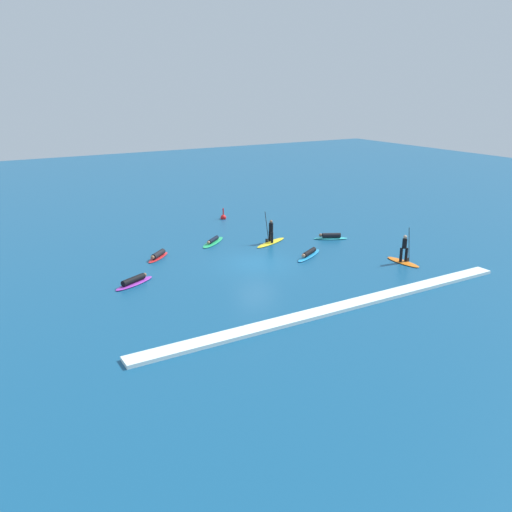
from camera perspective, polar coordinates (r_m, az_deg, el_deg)
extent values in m
plane|color=navy|center=(33.87, 0.00, -0.81)|extent=(120.00, 120.00, 0.00)
ellipsoid|color=#1E8CD1|center=(35.44, 5.66, 0.05)|extent=(3.01, 2.10, 0.11)
cylinder|color=black|center=(35.42, 5.71, 0.40)|extent=(1.52, 1.06, 0.32)
sphere|color=#A37556|center=(34.62, 5.09, 0.04)|extent=(0.35, 0.35, 0.25)
ellipsoid|color=#23B266|center=(38.38, -4.61, 1.46)|extent=(2.82, 2.53, 0.09)
cylinder|color=black|center=(38.37, -4.59, 1.75)|extent=(1.24, 1.10, 0.29)
sphere|color=#A37556|center=(37.66, -5.09, 1.46)|extent=(0.32, 0.32, 0.23)
ellipsoid|color=orange|center=(35.28, 15.41, -0.62)|extent=(0.86, 2.57, 0.09)
cylinder|color=black|center=(35.09, 15.22, 0.12)|extent=(0.19, 0.19, 0.88)
cylinder|color=black|center=(35.19, 15.74, 0.13)|extent=(0.19, 0.19, 0.88)
cylinder|color=black|center=(34.92, 15.58, 1.30)|extent=(0.30, 0.30, 0.62)
sphere|color=tan|center=(34.81, 15.64, 1.97)|extent=(0.24, 0.24, 0.23)
cylinder|color=black|center=(35.03, 16.02, 1.20)|extent=(0.32, 0.06, 2.25)
cube|color=black|center=(35.34, 15.87, -0.46)|extent=(0.20, 0.07, 0.32)
ellipsoid|color=red|center=(35.52, -10.40, -0.15)|extent=(2.21, 2.10, 0.08)
cylinder|color=black|center=(35.49, -10.38, 0.21)|extent=(1.25, 1.19, 0.36)
sphere|color=brown|center=(34.81, -10.99, -0.14)|extent=(0.36, 0.36, 0.25)
ellipsoid|color=purple|center=(31.17, -12.86, -2.85)|extent=(2.77, 1.84, 0.11)
cylinder|color=black|center=(31.06, -12.96, -2.48)|extent=(1.59, 1.02, 0.35)
sphere|color=brown|center=(31.65, -11.78, -1.98)|extent=(0.30, 0.30, 0.22)
ellipsoid|color=yellow|center=(38.21, 1.60, 1.44)|extent=(3.20, 1.84, 0.09)
cylinder|color=black|center=(38.26, 1.48, 2.15)|extent=(0.22, 0.22, 0.79)
cylinder|color=black|center=(37.91, 1.73, 2.00)|extent=(0.22, 0.22, 0.79)
cylinder|color=black|center=(37.90, 1.61, 3.09)|extent=(0.41, 0.41, 0.61)
sphere|color=brown|center=(37.80, 1.62, 3.70)|extent=(0.29, 0.29, 0.22)
cylinder|color=black|center=(37.92, 1.17, 3.12)|extent=(0.19, 0.37, 2.19)
cube|color=black|center=(38.20, 1.16, 1.61)|extent=(0.13, 0.21, 0.32)
ellipsoid|color=#33C6CC|center=(39.61, 7.96, 1.88)|extent=(2.49, 1.72, 0.10)
cylinder|color=black|center=(39.56, 8.05, 2.20)|extent=(1.35, 0.94, 0.36)
sphere|color=brown|center=(39.42, 6.91, 2.22)|extent=(0.35, 0.35, 0.26)
sphere|color=red|center=(45.24, -3.51, 4.12)|extent=(0.48, 0.48, 0.48)
cylinder|color=red|center=(45.16, -3.52, 4.54)|extent=(0.11, 0.11, 0.92)
cube|color=white|center=(27.44, 8.95, -5.43)|extent=(22.33, 0.90, 0.18)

